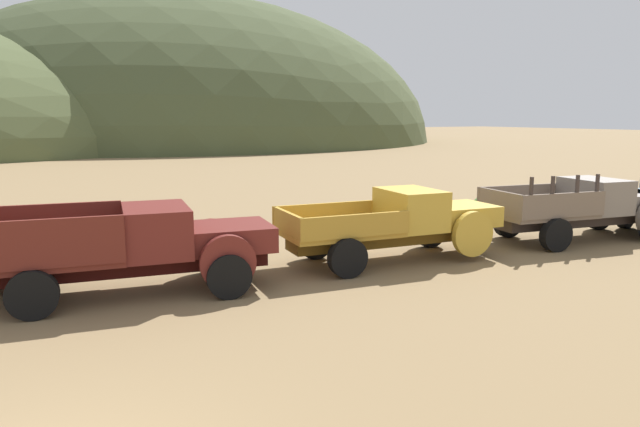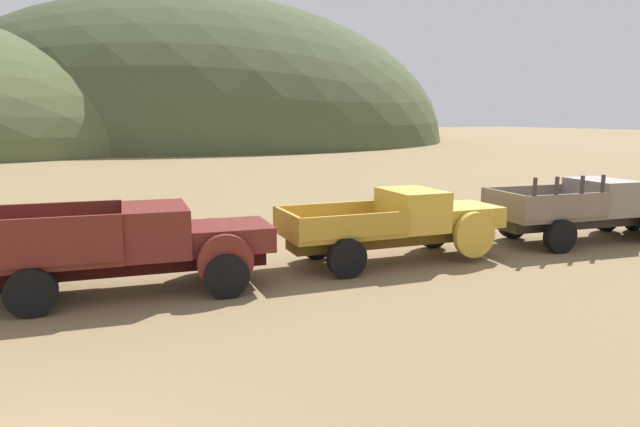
{
  "view_description": "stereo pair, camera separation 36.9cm",
  "coord_description": "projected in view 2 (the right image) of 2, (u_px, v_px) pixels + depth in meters",
  "views": [
    {
      "loc": [
        0.31,
        -5.78,
        3.83
      ],
      "look_at": [
        7.11,
        6.74,
        1.43
      ],
      "focal_mm": 32.75,
      "sensor_mm": 36.0,
      "label": 1
    },
    {
      "loc": [
        0.64,
        -5.95,
        3.83
      ],
      "look_at": [
        7.11,
        6.74,
        1.43
      ],
      "focal_mm": 32.75,
      "sensor_mm": 36.0,
      "label": 2
    }
  ],
  "objects": [
    {
      "name": "hill_far_right",
      "position": [
        192.0,
        141.0,
        88.28
      ],
      "size": [
        75.87,
        70.06,
        41.56
      ],
      "primitive_type": "ellipsoid",
      "color": "#424C2D",
      "rests_on": "ground"
    },
    {
      "name": "truck_primer_gray",
      "position": [
        597.0,
        208.0,
        17.97
      ],
      "size": [
        6.28,
        3.07,
        2.16
      ],
      "rotation": [
        0.0,
        0.0,
        -0.15
      ],
      "color": "#3D322D",
      "rests_on": "ground"
    },
    {
      "name": "bush_front_right",
      "position": [
        493.0,
        205.0,
        23.86
      ],
      "size": [
        1.35,
        1.19,
        0.96
      ],
      "color": "#4C8438",
      "rests_on": "ground"
    },
    {
      "name": "truck_faded_yellow",
      "position": [
        407.0,
        223.0,
        15.51
      ],
      "size": [
        6.14,
        2.64,
        1.89
      ],
      "rotation": [
        0.0,
        0.0,
        -0.1
      ],
      "color": "brown",
      "rests_on": "ground"
    },
    {
      "name": "truck_oxblood",
      "position": [
        149.0,
        245.0,
        12.76
      ],
      "size": [
        6.36,
        3.08,
        1.91
      ],
      "rotation": [
        0.0,
        0.0,
        -0.15
      ],
      "color": "black",
      "rests_on": "ground"
    }
  ]
}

